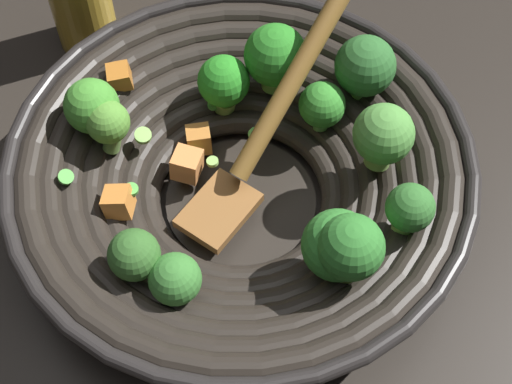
% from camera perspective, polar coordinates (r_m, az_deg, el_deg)
% --- Properties ---
extents(ground_plane, '(4.00, 4.00, 0.00)m').
position_cam_1_polar(ground_plane, '(0.73, -1.12, -1.01)').
color(ground_plane, '#28231E').
extents(wok, '(0.45, 0.42, 0.22)m').
position_cam_1_polar(wok, '(0.68, -0.93, 1.50)').
color(wok, black).
rests_on(wok, ground).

